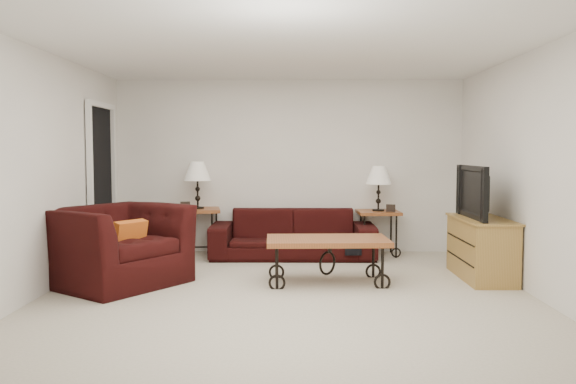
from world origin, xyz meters
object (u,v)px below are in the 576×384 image
object	(u,v)px
armchair	(117,246)
tv_stand	(481,248)
lamp_right	(378,188)
sofa	(293,234)
lamp_left	(198,185)
television	(481,192)
backpack	(352,246)
side_table_left	(198,232)
side_table_right	(378,233)
coffee_table	(327,261)

from	to	relation	value
armchair	tv_stand	xyz separation A→B (m)	(4.11, 0.35, -0.08)
lamp_right	tv_stand	world-z (taller)	lamp_right
sofa	lamp_left	size ratio (longest dim) A/B	3.40
television	backpack	xyz separation A→B (m)	(-1.36, 1.01, -0.79)
side_table_left	television	xyz separation A→B (m)	(3.50, -1.51, 0.67)
armchair	tv_stand	bearing A→B (deg)	-49.80
side_table_right	backpack	distance (m)	0.65
tv_stand	backpack	world-z (taller)	tv_stand
coffee_table	television	distance (m)	1.94
lamp_left	backpack	distance (m)	2.33
side_table_left	side_table_right	bearing A→B (deg)	0.00
lamp_left	tv_stand	bearing A→B (deg)	-23.17
lamp_left	lamp_right	bearing A→B (deg)	0.00
side_table_right	lamp_right	bearing A→B (deg)	0.00
lamp_right	coffee_table	distance (m)	2.06
side_table_left	lamp_left	xyz separation A→B (m)	(0.00, 0.00, 0.66)
lamp_right	armchair	distance (m)	3.68
side_table_right	lamp_right	world-z (taller)	lamp_right
lamp_left	tv_stand	xyz separation A→B (m)	(3.52, -1.51, -0.64)
lamp_right	backpack	world-z (taller)	lamp_right
lamp_left	coffee_table	size ratio (longest dim) A/B	0.49
side_table_right	backpack	size ratio (longest dim) A/B	1.47
sofa	side_table_right	world-z (taller)	sofa
lamp_right	television	xyz separation A→B (m)	(0.95, -1.51, 0.06)
lamp_right	coffee_table	world-z (taller)	lamp_right
lamp_left	lamp_right	distance (m)	2.55
side_table_left	coffee_table	world-z (taller)	side_table_left
side_table_left	lamp_left	world-z (taller)	lamp_left
sofa	lamp_right	distance (m)	1.37
lamp_right	tv_stand	distance (m)	1.89
side_table_left	lamp_left	bearing A→B (deg)	0.00
television	backpack	distance (m)	1.87
armchair	television	world-z (taller)	television
sofa	lamp_left	xyz separation A→B (m)	(-1.34, 0.18, 0.66)
tv_stand	sofa	bearing A→B (deg)	148.65
coffee_table	sofa	bearing A→B (deg)	103.80
sofa	tv_stand	bearing A→B (deg)	-31.35
sofa	side_table_left	size ratio (longest dim) A/B	3.40
coffee_table	backpack	xyz separation A→B (m)	(0.41, 1.27, -0.04)
sofa	armchair	xyz separation A→B (m)	(-1.93, -1.68, 0.10)
armchair	backpack	bearing A→B (deg)	-28.07
armchair	lamp_right	bearing A→B (deg)	-24.02
television	backpack	bearing A→B (deg)	-126.61
sofa	television	distance (m)	2.62
tv_stand	backpack	size ratio (longest dim) A/B	2.73
lamp_right	armchair	size ratio (longest dim) A/B	0.47
coffee_table	armchair	bearing A→B (deg)	-177.52
lamp_right	coffee_table	xyz separation A→B (m)	(-0.82, -1.76, -0.69)
coffee_table	tv_stand	distance (m)	1.81
coffee_table	tv_stand	xyz separation A→B (m)	(1.79, 0.25, 0.10)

